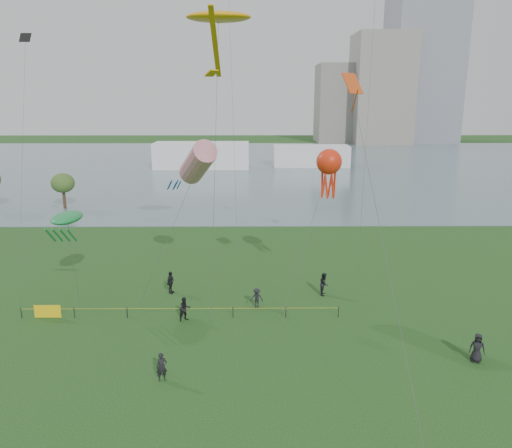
{
  "coord_description": "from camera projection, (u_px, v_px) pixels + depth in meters",
  "views": [
    {
      "loc": [
        -0.27,
        -22.29,
        16.22
      ],
      "look_at": [
        0.0,
        10.0,
        8.0
      ],
      "focal_mm": 35.0,
      "sensor_mm": 36.0,
      "label": 1
    }
  ],
  "objects": [
    {
      "name": "kite_creature",
      "position": [
        67.0,
        218.0,
        39.65
      ],
      "size": [
        2.21,
        4.48,
        7.31
      ],
      "rotation": [
        0.0,
        0.0,
        -0.25
      ],
      "color": "#3F3F42"
    },
    {
      "name": "spectator_a",
      "position": [
        185.0,
        309.0,
        37.14
      ],
      "size": [
        1.11,
        1.04,
        1.82
      ],
      "primitive_type": "imported",
      "rotation": [
        0.0,
        0.0,
        0.52
      ],
      "color": "black",
      "rests_on": "ground_plane"
    },
    {
      "name": "kite_delta",
      "position": [
        356.0,
        101.0,
        29.17
      ],
      "size": [
        2.43,
        13.8,
        17.64
      ],
      "rotation": [
        0.0,
        0.0,
        -0.2
      ],
      "color": "#3F3F42"
    },
    {
      "name": "spectator_f",
      "position": [
        162.0,
        367.0,
        29.24
      ],
      "size": [
        0.72,
        0.57,
        1.74
      ],
      "primitive_type": "imported",
      "rotation": [
        0.0,
        0.0,
        0.27
      ],
      "color": "black",
      "rests_on": "ground_plane"
    },
    {
      "name": "pavilion_left",
      "position": [
        202.0,
        155.0,
        116.82
      ],
      "size": [
        22.0,
        8.0,
        6.0
      ],
      "primitive_type": "cube",
      "color": "white",
      "rests_on": "ground_plane"
    },
    {
      "name": "fence",
      "position": [
        99.0,
        311.0,
        37.63
      ],
      "size": [
        24.07,
        0.07,
        1.05
      ],
      "color": "black",
      "rests_on": "ground_plane"
    },
    {
      "name": "building_low",
      "position": [
        338.0,
        103.0,
        185.21
      ],
      "size": [
        16.0,
        18.0,
        28.0
      ],
      "primitive_type": "cube",
      "color": "slate",
      "rests_on": "ground_plane"
    },
    {
      "name": "kite_octopus",
      "position": [
        329.0,
        163.0,
        39.58
      ],
      "size": [
        5.11,
        7.22,
        12.28
      ],
      "rotation": [
        0.0,
        0.0,
        0.33
      ],
      "color": "#3F3F42"
    },
    {
      "name": "kite_stingray",
      "position": [
        218.0,
        18.0,
        38.2
      ],
      "size": [
        5.04,
        10.05,
        22.61
      ],
      "rotation": [
        0.0,
        0.0,
        -0.32
      ],
      "color": "#3F3F42"
    },
    {
      "name": "kite_windsock",
      "position": [
        198.0,
        163.0,
        40.04
      ],
      "size": [
        6.6,
        5.68,
        13.11
      ],
      "rotation": [
        0.0,
        0.0,
        0.09
      ],
      "color": "#3F3F42"
    },
    {
      "name": "pavilion_right",
      "position": [
        311.0,
        156.0,
        120.07
      ],
      "size": [
        18.0,
        7.0,
        5.0
      ],
      "primitive_type": "cube",
      "color": "white",
      "rests_on": "ground_plane"
    },
    {
      "name": "lake",
      "position": [
        253.0,
        165.0,
        122.5
      ],
      "size": [
        400.0,
        120.0,
        0.08
      ],
      "primitive_type": "cube",
      "color": "slate",
      "rests_on": "ground_plane"
    },
    {
      "name": "building_mid",
      "position": [
        381.0,
        89.0,
        178.28
      ],
      "size": [
        20.0,
        20.0,
        38.0
      ],
      "primitive_type": "cube",
      "color": "gray",
      "rests_on": "ground_plane"
    },
    {
      "name": "spectator_c",
      "position": [
        171.0,
        282.0,
        42.35
      ],
      "size": [
        0.79,
        1.21,
        1.92
      ],
      "primitive_type": "imported",
      "rotation": [
        0.0,
        0.0,
        1.26
      ],
      "color": "black",
      "rests_on": "ground_plane"
    },
    {
      "name": "spectator_b",
      "position": [
        257.0,
        298.0,
        39.45
      ],
      "size": [
        1.13,
        0.78,
        1.61
      ],
      "primitive_type": "imported",
      "rotation": [
        0.0,
        0.0,
        -0.18
      ],
      "color": "black",
      "rests_on": "ground_plane"
    },
    {
      "name": "ground_plane",
      "position": [
        258.0,
        423.0,
        25.6
      ],
      "size": [
        400.0,
        400.0,
        0.0
      ],
      "primitive_type": "plane",
      "color": "#153912"
    },
    {
      "name": "spectator_g",
      "position": [
        324.0,
        284.0,
        42.01
      ],
      "size": [
        0.9,
        1.06,
        1.91
      ],
      "primitive_type": "imported",
      "rotation": [
        0.0,
        0.0,
        1.36
      ],
      "color": "black",
      "rests_on": "ground_plane"
    },
    {
      "name": "spectator_d",
      "position": [
        477.0,
        348.0,
        31.31
      ],
      "size": [
        1.07,
        0.87,
        1.9
      ],
      "primitive_type": "imported",
      "rotation": [
        0.0,
        0.0,
        -0.32
      ],
      "color": "black",
      "rests_on": "ground_plane"
    }
  ]
}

